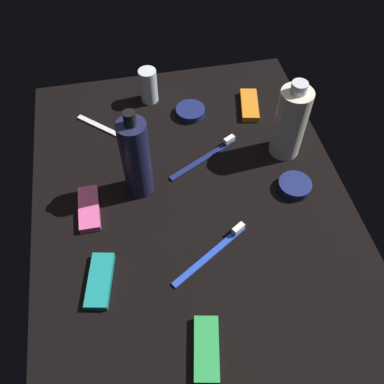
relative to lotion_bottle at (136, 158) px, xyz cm
name	(u,v)px	position (x,y,z in cm)	size (l,w,h in cm)	color
ground_plane	(192,202)	(5.39, 9.85, -9.94)	(84.00, 64.00, 1.20)	black
lotion_bottle	(136,158)	(0.00, 0.00, 0.00)	(5.61, 5.61, 20.99)	#1C1E43
bodywash_bottle	(290,122)	(-4.29, 32.64, -0.85)	(6.61, 6.61, 18.61)	silver
deodorant_stick	(148,86)	(-26.82, 5.69, -5.04)	(4.22, 4.22, 8.60)	silver
toothbrush_navy	(207,156)	(-5.46, 15.45, -8.73)	(9.38, 16.52, 2.10)	navy
toothbrush_blue	(214,251)	(17.82, 11.58, -8.73)	(10.39, 15.99, 2.10)	blue
toothbrush_white	(112,131)	(-17.04, -4.36, -8.73)	(13.10, 14.03, 2.10)	white
snack_bar_teal	(100,281)	(19.74, -9.70, -8.59)	(10.40, 4.00, 1.50)	teal
snack_bar_pink	(89,209)	(3.75, -10.74, -8.59)	(10.40, 4.00, 1.50)	#E55999
snack_bar_green	(206,349)	(34.99, 6.26, -8.59)	(10.40, 4.00, 1.50)	green
snack_bar_orange	(249,105)	(-19.24, 28.98, -8.59)	(10.40, 4.00, 1.50)	orange
cream_tin_left	(295,186)	(6.53, 31.25, -8.38)	(6.81, 6.81, 1.92)	navy
cream_tin_right	(190,111)	(-19.79, 14.51, -8.50)	(6.94, 6.94, 1.67)	navy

